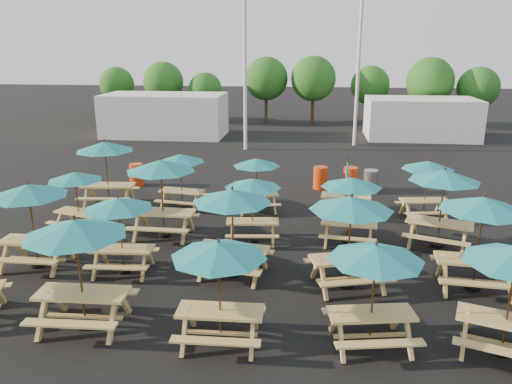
# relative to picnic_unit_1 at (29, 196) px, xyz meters

# --- Properties ---
(ground) EXTENTS (120.00, 120.00, 0.00)m
(ground) POSITION_rel_picnic_unit_1_xyz_m (5.67, 2.77, -2.08)
(ground) COLOR black
(ground) RESTS_ON ground
(picnic_unit_1) EXTENTS (2.07, 2.07, 2.41)m
(picnic_unit_1) POSITION_rel_picnic_unit_1_xyz_m (0.00, 0.00, 0.00)
(picnic_unit_1) COLOR tan
(picnic_unit_1) RESTS_ON ground
(picnic_unit_2) EXTENTS (2.18, 2.18, 2.05)m
(picnic_unit_2) POSITION_rel_picnic_unit_1_xyz_m (-0.06, 2.78, -0.31)
(picnic_unit_2) COLOR tan
(picnic_unit_2) RESTS_ON ground
(picnic_unit_3) EXTENTS (2.34, 2.34, 2.52)m
(picnic_unit_3) POSITION_rel_picnic_unit_1_xyz_m (-0.15, 5.52, 0.09)
(picnic_unit_3) COLOR tan
(picnic_unit_3) RESTS_ON ground
(picnic_unit_4) EXTENTS (2.22, 2.22, 2.52)m
(picnic_unit_4) POSITION_rel_picnic_unit_1_xyz_m (2.67, -2.82, 0.09)
(picnic_unit_4) COLOR tan
(picnic_unit_4) RESTS_ON ground
(picnic_unit_5) EXTENTS (1.93, 1.93, 2.14)m
(picnic_unit_5) POSITION_rel_picnic_unit_1_xyz_m (2.52, -0.10, -0.23)
(picnic_unit_5) COLOR tan
(picnic_unit_5) RESTS_ON ground
(picnic_unit_6) EXTENTS (2.23, 2.23, 2.56)m
(picnic_unit_6) POSITION_rel_picnic_unit_1_xyz_m (2.86, 2.62, 0.12)
(picnic_unit_6) COLOR tan
(picnic_unit_6) RESTS_ON ground
(picnic_unit_7) EXTENTS (2.06, 2.06, 2.11)m
(picnic_unit_7) POSITION_rel_picnic_unit_1_xyz_m (2.72, 5.52, -0.26)
(picnic_unit_7) COLOR tan
(picnic_unit_7) RESTS_ON ground
(picnic_unit_8) EXTENTS (1.98, 1.98, 2.27)m
(picnic_unit_8) POSITION_rel_picnic_unit_1_xyz_m (5.74, -3.10, -0.13)
(picnic_unit_8) COLOR tan
(picnic_unit_8) RESTS_ON ground
(picnic_unit_9) EXTENTS (2.38, 2.38, 2.42)m
(picnic_unit_9) POSITION_rel_picnic_unit_1_xyz_m (5.52, 0.06, 0.01)
(picnic_unit_9) COLOR tan
(picnic_unit_9) RESTS_ON ground
(picnic_unit_10) EXTENTS (1.95, 1.95, 2.08)m
(picnic_unit_10) POSITION_rel_picnic_unit_1_xyz_m (5.76, 2.48, -0.29)
(picnic_unit_10) COLOR tan
(picnic_unit_10) RESTS_ON ground
(picnic_unit_11) EXTENTS (2.15, 2.15, 2.03)m
(picnic_unit_11) POSITION_rel_picnic_unit_1_xyz_m (5.56, 5.47, -0.33)
(picnic_unit_11) COLOR tan
(picnic_unit_11) RESTS_ON ground
(picnic_unit_12) EXTENTS (2.23, 2.23, 2.24)m
(picnic_unit_12) POSITION_rel_picnic_unit_1_xyz_m (8.82, -2.85, -0.15)
(picnic_unit_12) COLOR tan
(picnic_unit_12) RESTS_ON ground
(picnic_unit_13) EXTENTS (2.58, 2.58, 2.43)m
(picnic_unit_13) POSITION_rel_picnic_unit_1_xyz_m (8.52, -0.28, 0.02)
(picnic_unit_13) COLOR tan
(picnic_unit_13) RESTS_ON ground
(picnic_unit_14) EXTENTS (2.06, 2.06, 2.16)m
(picnic_unit_14) POSITION_rel_picnic_unit_1_xyz_m (8.74, 2.62, -0.22)
(picnic_unit_14) COLOR tan
(picnic_unit_14) RESTS_ON ground
(picnic_unit_15) EXTENTS (1.90, 1.70, 2.26)m
(picnic_unit_15) POSITION_rel_picnic_unit_1_xyz_m (8.82, 5.39, -1.15)
(picnic_unit_15) COLOR tan
(picnic_unit_15) RESTS_ON ground
(picnic_unit_17) EXTENTS (2.29, 2.29, 2.48)m
(picnic_unit_17) POSITION_rel_picnic_unit_1_xyz_m (11.69, -0.07, 0.05)
(picnic_unit_17) COLOR tan
(picnic_unit_17) RESTS_ON ground
(picnic_unit_18) EXTENTS (2.69, 2.69, 2.45)m
(picnic_unit_18) POSITION_rel_picnic_unit_1_xyz_m (11.45, 2.69, 0.03)
(picnic_unit_18) COLOR tan
(picnic_unit_18) RESTS_ON ground
(picnic_unit_19) EXTENTS (2.07, 2.07, 2.13)m
(picnic_unit_19) POSITION_rel_picnic_unit_1_xyz_m (11.56, 5.28, -0.24)
(picnic_unit_19) COLOR tan
(picnic_unit_19) RESTS_ON ground
(waste_bin_0) EXTENTS (0.60, 0.60, 0.96)m
(waste_bin_0) POSITION_rel_picnic_unit_1_xyz_m (-0.07, 8.44, -1.60)
(waste_bin_0) COLOR red
(waste_bin_0) RESTS_ON ground
(waste_bin_1) EXTENTS (0.60, 0.60, 0.96)m
(waste_bin_1) POSITION_rel_picnic_unit_1_xyz_m (7.95, 8.79, -1.60)
(waste_bin_1) COLOR red
(waste_bin_1) RESTS_ON ground
(waste_bin_2) EXTENTS (0.60, 0.60, 0.96)m
(waste_bin_2) POSITION_rel_picnic_unit_1_xyz_m (9.23, 8.83, -1.60)
(waste_bin_2) COLOR red
(waste_bin_2) RESTS_ON ground
(waste_bin_3) EXTENTS (0.60, 0.60, 0.96)m
(waste_bin_3) POSITION_rel_picnic_unit_1_xyz_m (10.03, 8.43, -1.60)
(waste_bin_3) COLOR gray
(waste_bin_3) RESTS_ON ground
(mast_0) EXTENTS (0.20, 0.20, 12.00)m
(mast_0) POSITION_rel_picnic_unit_1_xyz_m (3.67, 16.77, 3.92)
(mast_0) COLOR silver
(mast_0) RESTS_ON ground
(mast_1) EXTENTS (0.20, 0.20, 12.00)m
(mast_1) POSITION_rel_picnic_unit_1_xyz_m (10.17, 18.77, 3.92)
(mast_1) COLOR silver
(mast_1) RESTS_ON ground
(event_tent_0) EXTENTS (8.00, 4.00, 2.80)m
(event_tent_0) POSITION_rel_picnic_unit_1_xyz_m (-2.33, 20.77, -0.68)
(event_tent_0) COLOR silver
(event_tent_0) RESTS_ON ground
(event_tent_1) EXTENTS (7.00, 4.00, 2.60)m
(event_tent_1) POSITION_rel_picnic_unit_1_xyz_m (14.67, 21.77, -0.78)
(event_tent_1) COLOR silver
(event_tent_1) RESTS_ON ground
(tree_0) EXTENTS (2.80, 2.80, 4.24)m
(tree_0) POSITION_rel_picnic_unit_1_xyz_m (-8.40, 28.02, 0.75)
(tree_0) COLOR #382314
(tree_0) RESTS_ON ground
(tree_1) EXTENTS (3.11, 3.11, 4.72)m
(tree_1) POSITION_rel_picnic_unit_1_xyz_m (-4.07, 26.67, 1.08)
(tree_1) COLOR #382314
(tree_1) RESTS_ON ground
(tree_2) EXTENTS (2.59, 2.59, 3.93)m
(tree_2) POSITION_rel_picnic_unit_1_xyz_m (-0.72, 26.42, 0.55)
(tree_2) COLOR #382314
(tree_2) RESTS_ON ground
(tree_3) EXTENTS (3.36, 3.36, 5.09)m
(tree_3) POSITION_rel_picnic_unit_1_xyz_m (3.92, 27.49, 1.33)
(tree_3) COLOR #382314
(tree_3) RESTS_ON ground
(tree_4) EXTENTS (3.41, 3.41, 5.17)m
(tree_4) POSITION_rel_picnic_unit_1_xyz_m (7.57, 27.03, 1.38)
(tree_4) COLOR #382314
(tree_4) RESTS_ON ground
(tree_5) EXTENTS (2.94, 2.94, 4.45)m
(tree_5) POSITION_rel_picnic_unit_1_xyz_m (11.90, 27.45, 0.90)
(tree_5) COLOR #382314
(tree_5) RESTS_ON ground
(tree_6) EXTENTS (3.38, 3.38, 5.13)m
(tree_6) POSITION_rel_picnic_unit_1_xyz_m (15.91, 25.67, 1.35)
(tree_6) COLOR #382314
(tree_6) RESTS_ON ground
(tree_7) EXTENTS (2.95, 2.95, 4.48)m
(tree_7) POSITION_rel_picnic_unit_1_xyz_m (19.30, 25.69, 0.92)
(tree_7) COLOR #382314
(tree_7) RESTS_ON ground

